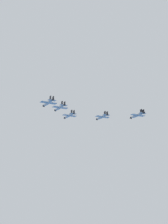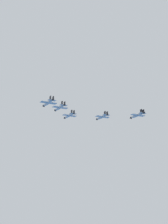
{
  "view_description": "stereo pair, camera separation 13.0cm",
  "coord_description": "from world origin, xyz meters",
  "px_view_note": "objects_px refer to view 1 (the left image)",
  "views": [
    {
      "loc": [
        -46.77,
        -211.93,
        89.15
      ],
      "look_at": [
        20.63,
        -0.45,
        153.25
      ],
      "focal_mm": 61.21,
      "sensor_mm": 36.0,
      "label": 1
    },
    {
      "loc": [
        -46.65,
        -211.97,
        89.15
      ],
      "look_at": [
        20.63,
        -0.45,
        153.25
      ],
      "focal_mm": 61.21,
      "sensor_mm": 36.0,
      "label": 2
    }
  ],
  "objects_px": {
    "jet_lead": "(69,116)",
    "jet_right_wingman": "(102,117)",
    "jet_right_outer": "(137,115)",
    "jet_left_wingman": "(60,108)",
    "jet_left_outer": "(48,103)"
  },
  "relations": [
    {
      "from": "jet_left_outer",
      "to": "jet_right_outer",
      "type": "height_order",
      "value": "jet_right_outer"
    },
    {
      "from": "jet_left_wingman",
      "to": "jet_left_outer",
      "type": "xyz_separation_m",
      "value": [
        -11.31,
        -19.64,
        -4.0
      ]
    },
    {
      "from": "jet_right_outer",
      "to": "jet_lead",
      "type": "bearing_deg",
      "value": 40.19
    },
    {
      "from": "jet_lead",
      "to": "jet_left_wingman",
      "type": "bearing_deg",
      "value": 138.59
    },
    {
      "from": "jet_right_wingman",
      "to": "jet_left_outer",
      "type": "height_order",
      "value": "jet_right_wingman"
    },
    {
      "from": "jet_left_outer",
      "to": "jet_right_outer",
      "type": "distance_m",
      "value": 58.71
    },
    {
      "from": "jet_right_wingman",
      "to": "jet_left_wingman",
      "type": "bearing_deg",
      "value": 90.64
    },
    {
      "from": "jet_lead",
      "to": "jet_right_outer",
      "type": "relative_size",
      "value": 1.01
    },
    {
      "from": "jet_lead",
      "to": "jet_left_outer",
      "type": "relative_size",
      "value": 1.03
    },
    {
      "from": "jet_left_outer",
      "to": "jet_lead",
      "type": "bearing_deg",
      "value": -39.93
    },
    {
      "from": "jet_left_wingman",
      "to": "jet_right_outer",
      "type": "xyz_separation_m",
      "value": [
        46.43,
        -9.01,
        -3.26
      ]
    },
    {
      "from": "jet_lead",
      "to": "jet_right_wingman",
      "type": "distance_m",
      "value": 22.88
    },
    {
      "from": "jet_left_wingman",
      "to": "jet_right_wingman",
      "type": "relative_size",
      "value": 1.03
    },
    {
      "from": "jet_right_wingman",
      "to": "jet_right_outer",
      "type": "height_order",
      "value": "jet_right_wingman"
    },
    {
      "from": "jet_lead",
      "to": "jet_right_wingman",
      "type": "height_order",
      "value": "jet_lead"
    }
  ]
}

